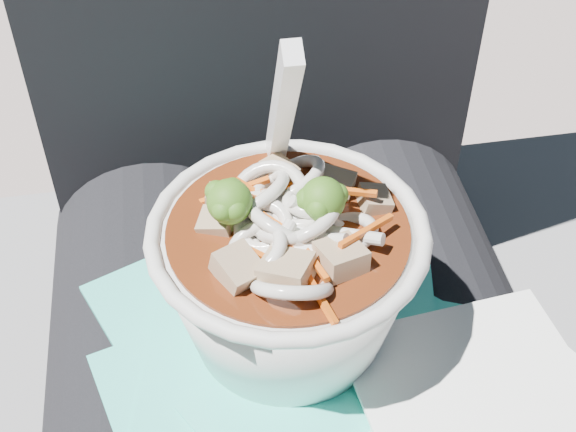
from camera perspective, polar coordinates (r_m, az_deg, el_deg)
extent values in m
cube|color=#31CEB9|center=(0.52, 4.31, -9.03)|extent=(0.19, 0.19, 0.00)
cube|color=#31CEB9|center=(0.49, 0.29, -12.26)|extent=(0.22, 0.23, 0.00)
cube|color=#31CEB9|center=(0.52, -3.63, -8.71)|extent=(0.20, 0.23, 0.00)
cube|color=#31CEB9|center=(0.49, 0.20, -11.74)|extent=(0.18, 0.18, 0.00)
cube|color=#31CEB9|center=(0.50, 3.10, -10.82)|extent=(0.21, 0.20, 0.00)
cube|color=#31CEB9|center=(0.49, 6.00, -12.86)|extent=(0.22, 0.22, 0.00)
cube|color=#31CEB9|center=(0.47, -3.04, -14.95)|extent=(0.18, 0.21, 0.00)
cube|color=#31CEB9|center=(0.49, 0.31, -10.75)|extent=(0.21, 0.21, 0.00)
cube|color=#31CEB9|center=(0.47, 5.41, -14.70)|extent=(0.21, 0.21, 0.00)
cube|color=white|center=(0.48, 13.54, -12.58)|extent=(0.15, 0.15, 0.00)
torus|color=silver|center=(0.44, 0.00, -1.12)|extent=(0.16, 0.16, 0.01)
cylinder|color=#481B0A|center=(0.44, 0.00, -1.40)|extent=(0.13, 0.13, 0.01)
torus|color=silver|center=(0.44, -1.09, -0.25)|extent=(0.06, 0.06, 0.02)
torus|color=silver|center=(0.43, -0.54, -1.65)|extent=(0.04, 0.04, 0.02)
torus|color=silver|center=(0.44, 0.09, -0.73)|extent=(0.05, 0.05, 0.02)
torus|color=silver|center=(0.44, 1.74, 0.93)|extent=(0.04, 0.04, 0.02)
torus|color=silver|center=(0.42, -2.29, -2.37)|extent=(0.05, 0.05, 0.03)
torus|color=silver|center=(0.45, -1.40, 1.22)|extent=(0.06, 0.05, 0.04)
torus|color=silver|center=(0.41, 0.26, -5.07)|extent=(0.06, 0.05, 0.04)
torus|color=silver|center=(0.45, -2.50, 1.50)|extent=(0.05, 0.05, 0.05)
torus|color=silver|center=(0.44, -0.13, -0.74)|extent=(0.05, 0.06, 0.05)
torus|color=silver|center=(0.43, -0.12, -1.37)|extent=(0.05, 0.04, 0.03)
torus|color=silver|center=(0.46, -0.02, 2.54)|extent=(0.06, 0.06, 0.04)
torus|color=silver|center=(0.45, -0.46, 1.65)|extent=(0.04, 0.04, 0.01)
torus|color=silver|center=(0.44, 1.08, -0.25)|extent=(0.05, 0.05, 0.04)
torus|color=silver|center=(0.44, 4.15, -1.25)|extent=(0.05, 0.05, 0.02)
torus|color=silver|center=(0.44, 0.94, 0.61)|extent=(0.04, 0.04, 0.02)
torus|color=silver|center=(0.43, -1.78, -0.73)|extent=(0.04, 0.04, 0.03)
cylinder|color=silver|center=(0.43, 2.68, -1.71)|extent=(0.03, 0.02, 0.02)
cylinder|color=silver|center=(0.44, 2.34, -0.04)|extent=(0.04, 0.01, 0.03)
cylinder|color=silver|center=(0.42, -0.97, -2.59)|extent=(0.03, 0.03, 0.02)
cylinder|color=silver|center=(0.45, -2.33, 1.38)|extent=(0.03, 0.02, 0.02)
cylinder|color=silver|center=(0.43, 4.40, -1.35)|extent=(0.04, 0.03, 0.02)
cylinder|color=silver|center=(0.45, 1.40, 0.76)|extent=(0.03, 0.01, 0.02)
cylinder|color=silver|center=(0.43, 2.34, -1.83)|extent=(0.01, 0.03, 0.01)
cylinder|color=#87AC53|center=(0.44, 2.44, 0.03)|extent=(0.01, 0.01, 0.01)
sphere|color=#285A14|center=(0.43, 2.48, 1.18)|extent=(0.02, 0.02, 0.02)
sphere|color=#285A14|center=(0.43, 1.39, 1.11)|extent=(0.01, 0.01, 0.01)
sphere|color=#285A14|center=(0.42, 2.20, 0.57)|extent=(0.01, 0.01, 0.01)
sphere|color=#285A14|center=(0.43, 1.38, 1.25)|extent=(0.01, 0.01, 0.01)
sphere|color=#285A14|center=(0.43, 3.52, 1.53)|extent=(0.01, 0.01, 0.01)
cylinder|color=#87AC53|center=(0.44, -4.09, -0.12)|extent=(0.01, 0.01, 0.01)
sphere|color=#285A14|center=(0.43, -4.17, 1.03)|extent=(0.02, 0.02, 0.02)
sphere|color=#285A14|center=(0.42, -3.76, 0.46)|extent=(0.01, 0.01, 0.01)
sphere|color=#285A14|center=(0.42, -4.63, 0.41)|extent=(0.01, 0.01, 0.01)
sphere|color=#285A14|center=(0.43, -3.96, 1.94)|extent=(0.01, 0.01, 0.01)
sphere|color=#285A14|center=(0.43, -5.12, 1.74)|extent=(0.01, 0.01, 0.01)
cube|color=#D95612|center=(0.45, 0.31, 1.88)|extent=(0.04, 0.01, 0.01)
cube|color=#D95612|center=(0.43, 5.59, -1.05)|extent=(0.03, 0.02, 0.01)
cube|color=#D95612|center=(0.41, 1.68, -4.80)|extent=(0.02, 0.05, 0.01)
cube|color=#D95612|center=(0.42, -1.28, -3.16)|extent=(0.03, 0.02, 0.01)
cube|color=#D95612|center=(0.45, -1.01, 0.87)|extent=(0.04, 0.04, 0.01)
cube|color=#D95612|center=(0.42, 1.66, -3.00)|extent=(0.01, 0.04, 0.01)
cube|color=#D95612|center=(0.45, -3.59, 1.65)|extent=(0.03, 0.04, 0.02)
cube|color=#D95612|center=(0.43, 0.46, -1.40)|extent=(0.03, 0.03, 0.01)
cube|color=#D95612|center=(0.46, -4.10, 1.69)|extent=(0.05, 0.00, 0.02)
cube|color=#D95612|center=(0.45, 2.94, 1.91)|extent=(0.05, 0.03, 0.01)
cube|color=#927152|center=(0.46, 6.14, 1.07)|extent=(0.02, 0.02, 0.01)
cube|color=#927152|center=(0.46, 3.41, 2.33)|extent=(0.03, 0.02, 0.02)
cube|color=#927152|center=(0.47, -0.62, 3.10)|extent=(0.02, 0.03, 0.01)
cube|color=#927152|center=(0.46, -4.64, 1.27)|extent=(0.02, 0.02, 0.01)
cube|color=#927152|center=(0.44, -5.07, -0.50)|extent=(0.03, 0.02, 0.02)
cube|color=#927152|center=(0.41, -3.56, -3.78)|extent=(0.03, 0.03, 0.02)
cube|color=#927152|center=(0.41, -0.12, -3.97)|extent=(0.03, 0.03, 0.02)
cube|color=#927152|center=(0.42, 3.78, -2.96)|extent=(0.03, 0.03, 0.02)
ellipsoid|color=white|center=(0.43, 0.55, -1.45)|extent=(0.03, 0.04, 0.01)
cube|color=white|center=(0.43, -0.38, 7.56)|extent=(0.01, 0.08, 0.12)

